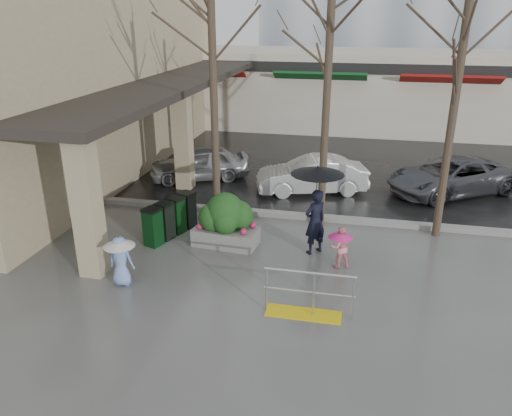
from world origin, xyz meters
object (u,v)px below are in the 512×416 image
at_px(tree_mideast, 461,59).
at_px(child_blue, 120,256).
at_px(handrail, 307,299).
at_px(car_b, 312,175).
at_px(child_pink, 340,244).
at_px(planter, 226,220).
at_px(news_boxes, 171,218).
at_px(tree_midwest, 330,42).
at_px(woman, 316,201).
at_px(car_a, 199,163).
at_px(car_c, 451,176).
at_px(tree_west, 212,46).

relative_size(tree_mideast, child_blue, 5.37).
xyz_separation_m(handrail, car_b, (-0.75, 7.68, 0.25)).
bearing_deg(handrail, car_b, 95.58).
relative_size(tree_mideast, child_pink, 5.96).
distance_m(planter, news_boxes, 1.71).
bearing_deg(handrail, tree_midwest, 91.91).
bearing_deg(woman, planter, -43.80).
bearing_deg(car_a, woman, 18.93).
xyz_separation_m(tree_mideast, car_b, (-3.89, 2.88, -4.23)).
height_order(news_boxes, car_c, car_c).
distance_m(tree_mideast, car_a, 9.85).
height_order(tree_midwest, planter, tree_midwest).
relative_size(tree_midwest, woman, 2.92).
height_order(child_blue, car_c, car_c).
distance_m(tree_midwest, child_blue, 7.60).
xyz_separation_m(child_blue, news_boxes, (0.11, 2.82, -0.19)).
distance_m(tree_mideast, woman, 5.09).
height_order(woman, planter, woman).
bearing_deg(car_a, planter, 1.31).
height_order(news_boxes, car_b, car_b).
relative_size(handrail, child_blue, 1.57).
bearing_deg(tree_mideast, news_boxes, -167.64).
bearing_deg(news_boxes, planter, 10.47).
relative_size(tree_west, news_boxes, 3.49).
relative_size(child_pink, news_boxes, 0.56).
bearing_deg(tree_west, car_c, 27.31).
height_order(tree_midwest, car_b, tree_midwest).
xyz_separation_m(child_pink, planter, (-3.10, 0.64, 0.09)).
height_order(handrail, news_boxes, news_boxes).
distance_m(tree_mideast, child_pink, 5.57).
xyz_separation_m(tree_mideast, woman, (-3.30, -1.84, -3.41)).
bearing_deg(child_pink, planter, -32.51).
bearing_deg(car_c, tree_west, -95.51).
height_order(tree_west, woman, tree_west).
distance_m(planter, car_b, 5.08).
xyz_separation_m(woman, child_pink, (0.70, -0.66, -0.83)).
bearing_deg(car_b, child_pink, -3.58).
height_order(child_pink, child_blue, child_blue).
bearing_deg(car_c, planter, -81.99).
relative_size(tree_mideast, car_b, 1.70).
bearing_deg(car_a, handrail, 7.60).
bearing_deg(handrail, car_c, 65.08).
relative_size(planter, news_boxes, 0.92).
relative_size(child_blue, car_c, 0.27).
bearing_deg(car_a, child_blue, -18.88).
height_order(handrail, car_a, car_a).
height_order(tree_west, car_a, tree_west).
distance_m(tree_west, news_boxes, 4.91).
height_order(tree_west, news_boxes, tree_west).
distance_m(handrail, tree_midwest, 6.83).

